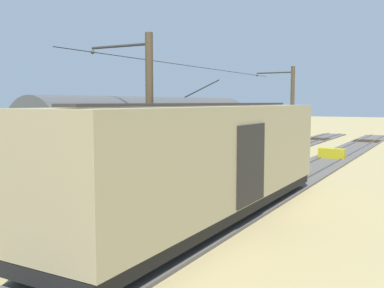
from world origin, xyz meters
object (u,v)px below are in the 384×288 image
object	(u,v)px
vintage_streetcar	(160,139)
coach_adjacent	(210,158)
catenary_pole_mid_near	(148,120)
track_end_bumper	(332,154)
catenary_pole_foreground	(291,111)

from	to	relation	value
vintage_streetcar	coach_adjacent	world-z (taller)	vintage_streetcar
vintage_streetcar	catenary_pole_mid_near	size ratio (longest dim) A/B	2.80
track_end_bumper	coach_adjacent	bearing A→B (deg)	90.01
coach_adjacent	track_end_bumper	world-z (taller)	coach_adjacent
coach_adjacent	track_end_bumper	xyz separation A→B (m)	(0.00, -18.75, -1.77)
vintage_streetcar	track_end_bumper	xyz separation A→B (m)	(-5.11, -14.16, -1.87)
vintage_streetcar	track_end_bumper	bearing A→B (deg)	-109.86
catenary_pole_foreground	track_end_bumper	bearing A→B (deg)	-149.83
catenary_pole_foreground	catenary_pole_mid_near	distance (m)	17.29
catenary_pole_foreground	catenary_pole_mid_near	bearing A→B (deg)	90.00
catenary_pole_mid_near	track_end_bumper	size ratio (longest dim) A/B	3.63
coach_adjacent	catenary_pole_mid_near	bearing A→B (deg)	0.46
coach_adjacent	catenary_pole_foreground	size ratio (longest dim) A/B	2.24
coach_adjacent	track_end_bumper	distance (m)	18.84
catenary_pole_foreground	track_end_bumper	world-z (taller)	catenary_pole_foreground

